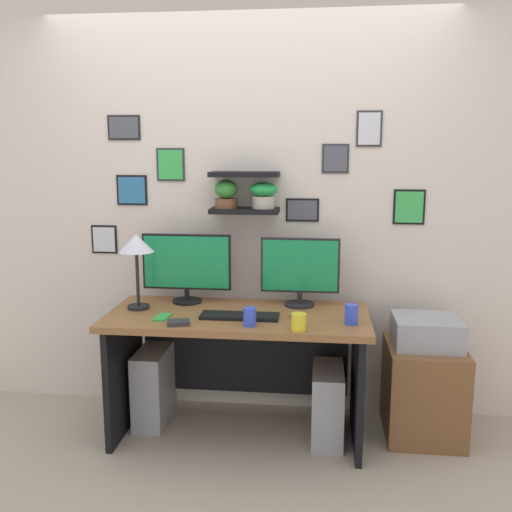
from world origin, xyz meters
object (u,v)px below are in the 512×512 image
object	(u,v)px
monitor_left	(187,266)
water_cup	(351,314)
pen_cup	(250,317)
computer_tower_left	(154,385)
monitor_right	(300,270)
computer_mouse	(295,316)
desk	(239,346)
cell_phone	(162,317)
coffee_mug	(299,322)
keyboard	(240,316)
computer_tower_right	(327,404)
desk_lamp	(136,249)
printer	(427,332)
drawer_cabinet	(423,390)
scissors_tray	(178,323)

from	to	relation	value
monitor_left	water_cup	xyz separation A→B (m)	(0.99, -0.35, -0.17)
pen_cup	computer_tower_left	world-z (taller)	pen_cup
monitor_right	computer_tower_left	size ratio (longest dim) A/B	1.01
computer_mouse	computer_tower_left	bearing A→B (deg)	168.94
desk	cell_phone	xyz separation A→B (m)	(-0.41, -0.19, 0.22)
water_cup	coffee_mug	bearing A→B (deg)	-153.31
keyboard	coffee_mug	bearing A→B (deg)	-29.19
keyboard	computer_tower_right	size ratio (longest dim) A/B	1.02
computer_tower_right	desk_lamp	bearing A→B (deg)	178.62
printer	monitor_right	bearing A→B (deg)	173.33
pen_cup	drawer_cabinet	world-z (taller)	pen_cup
computer_mouse	computer_tower_left	size ratio (longest dim) A/B	0.19
desk_lamp	computer_tower_left	distance (m)	0.88
keyboard	printer	xyz separation A→B (m)	(1.07, 0.21, -0.12)
coffee_mug	drawer_cabinet	distance (m)	0.98
monitor_left	computer_tower_right	size ratio (longest dim) A/B	1.27
monitor_left	printer	bearing A→B (deg)	-3.46
water_cup	computer_tower_left	size ratio (longest dim) A/B	0.24
scissors_tray	cell_phone	bearing A→B (deg)	137.37
desk_lamp	computer_tower_left	world-z (taller)	desk_lamp
monitor_left	water_cup	size ratio (longest dim) A/B	4.98
coffee_mug	computer_tower_left	distance (m)	1.14
desk_lamp	computer_tower_right	size ratio (longest dim) A/B	1.04
desk	monitor_right	xyz separation A→B (m)	(0.35, 0.16, 0.43)
computer_tower_left	desk_lamp	bearing A→B (deg)	-125.54
desk	monitor_right	bearing A→B (deg)	25.32
cell_phone	scissors_tray	size ratio (longest dim) A/B	1.17
monitor_left	pen_cup	distance (m)	0.65
cell_phone	computer_tower_right	distance (m)	1.09
pen_cup	computer_tower_right	xyz separation A→B (m)	(0.43, 0.24, -0.58)
drawer_cabinet	cell_phone	bearing A→B (deg)	-169.91
computer_mouse	printer	distance (m)	0.79
keyboard	scissors_tray	distance (m)	0.35
computer_mouse	coffee_mug	bearing A→B (deg)	-82.77
desk	cell_phone	bearing A→B (deg)	-155.15
scissors_tray	pen_cup	bearing A→B (deg)	3.69
desk_lamp	pen_cup	xyz separation A→B (m)	(0.70, -0.26, -0.31)
cell_phone	coffee_mug	bearing A→B (deg)	-2.93
monitor_left	pen_cup	world-z (taller)	monitor_left
monitor_left	printer	world-z (taller)	monitor_left
monitor_right	scissors_tray	world-z (taller)	monitor_right
scissors_tray	drawer_cabinet	world-z (taller)	scissors_tray
pen_cup	monitor_right	bearing A→B (deg)	60.34
pen_cup	computer_tower_left	distance (m)	0.92
keyboard	water_cup	bearing A→B (deg)	-4.54
keyboard	desk_lamp	xyz separation A→B (m)	(-0.62, 0.12, 0.35)
computer_mouse	pen_cup	bearing A→B (deg)	-144.96
scissors_tray	drawer_cabinet	size ratio (longest dim) A/B	0.22
pen_cup	drawer_cabinet	bearing A→B (deg)	19.59
cell_phone	drawer_cabinet	xyz separation A→B (m)	(1.50, 0.27, -0.48)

